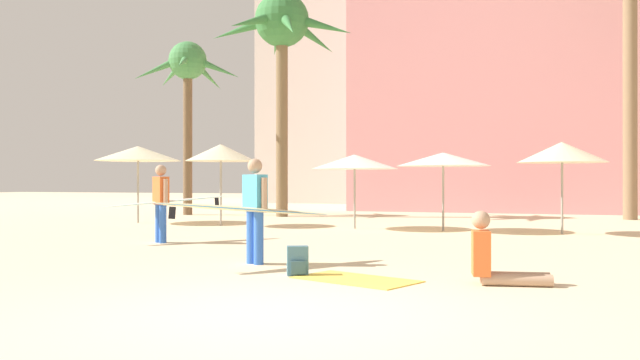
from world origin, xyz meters
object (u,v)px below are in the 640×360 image
cafe_umbrella_0 (221,153)px  cafe_umbrella_4 (138,154)px  person_mid_right (164,200)px  cafe_umbrella_2 (355,162)px  palm_tree_right (282,33)px  backpack (298,261)px  cafe_umbrella_5 (443,159)px  person_near_right (495,259)px  beach_towel (356,279)px  palm_tree_center (188,74)px  person_far_right (251,208)px  cafe_umbrella_1 (562,152)px

cafe_umbrella_0 → cafe_umbrella_4: cafe_umbrella_4 is taller
person_mid_right → cafe_umbrella_2: bearing=-174.9°
palm_tree_right → backpack: (6.12, -14.38, -6.78)m
cafe_umbrella_2 → cafe_umbrella_5: (2.50, -0.04, 0.04)m
backpack → person_near_right: size_ratio=0.40×
cafe_umbrella_4 → beach_towel: 13.97m
palm_tree_center → cafe_umbrella_4: size_ratio=2.54×
person_far_right → palm_tree_center: bearing=63.1°
cafe_umbrella_1 → beach_towel: 9.81m
cafe_umbrella_4 → backpack: bearing=-45.9°
cafe_umbrella_5 → person_near_right: cafe_umbrella_5 is taller
cafe_umbrella_2 → person_near_right: cafe_umbrella_2 is taller
cafe_umbrella_2 → person_near_right: bearing=-63.7°
beach_towel → person_far_right: (-2.02, 0.99, 0.91)m
cafe_umbrella_2 → cafe_umbrella_5: 2.50m
person_near_right → cafe_umbrella_5: bearing=92.4°
cafe_umbrella_2 → person_far_right: 8.35m
palm_tree_right → cafe_umbrella_1: palm_tree_right is taller
beach_towel → backpack: backpack is taller
palm_tree_right → cafe_umbrella_1: 12.27m
palm_tree_right → cafe_umbrella_0: bearing=-87.7°
cafe_umbrella_2 → beach_towel: 9.81m
palm_tree_center → cafe_umbrella_5: size_ratio=2.73×
cafe_umbrella_0 → cafe_umbrella_4: (-3.19, 0.39, 0.04)m
person_mid_right → palm_tree_center: bearing=-118.8°
cafe_umbrella_1 → cafe_umbrella_4: 12.85m
cafe_umbrella_2 → backpack: bearing=-79.1°
palm_tree_center → person_mid_right: 12.88m
palm_tree_center → cafe_umbrella_2: 10.64m
cafe_umbrella_0 → cafe_umbrella_5: 6.65m
backpack → person_mid_right: 6.00m
palm_tree_right → person_near_right: palm_tree_right is taller
beach_towel → palm_tree_center: bearing=127.4°
cafe_umbrella_1 → cafe_umbrella_5: cafe_umbrella_1 is taller
person_mid_right → cafe_umbrella_5: bearing=167.9°
cafe_umbrella_5 → cafe_umbrella_1: bearing=-1.1°
cafe_umbrella_2 → cafe_umbrella_5: size_ratio=0.96×
cafe_umbrella_4 → person_mid_right: bearing=-51.1°
cafe_umbrella_5 → person_mid_right: bearing=-135.4°
cafe_umbrella_2 → backpack: 9.43m
person_far_right → person_near_right: person_far_right is taller
palm_tree_center → palm_tree_right: size_ratio=0.81×
cafe_umbrella_4 → cafe_umbrella_0: bearing=-6.9°
beach_towel → person_near_right: bearing=6.4°
cafe_umbrella_5 → person_far_right: size_ratio=0.96×
cafe_umbrella_1 → person_near_right: (-1.04, -8.95, -1.75)m
backpack → person_far_right: person_far_right is taller
cafe_umbrella_5 → person_near_right: size_ratio=2.45×
person_far_right → cafe_umbrella_5: bearing=16.5°
cafe_umbrella_2 → beach_towel: bearing=-74.0°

